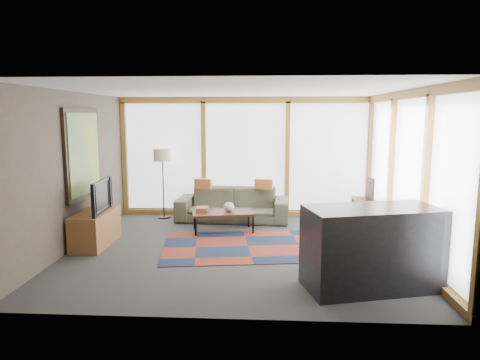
# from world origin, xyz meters

# --- Properties ---
(ground) EXTENTS (5.50, 5.50, 0.00)m
(ground) POSITION_xyz_m (0.00, 0.00, 0.00)
(ground) COLOR #2A2A27
(ground) RESTS_ON ground
(room_envelope) EXTENTS (5.52, 5.02, 2.62)m
(room_envelope) POSITION_xyz_m (0.49, 0.56, 1.54)
(room_envelope) COLOR #473933
(room_envelope) RESTS_ON ground
(rug) EXTENTS (3.07, 2.20, 0.01)m
(rug) POSITION_xyz_m (0.15, 0.12, 0.01)
(rug) COLOR maroon
(rug) RESTS_ON ground
(sofa) EXTENTS (2.37, 1.03, 0.68)m
(sofa) POSITION_xyz_m (-0.25, 1.94, 0.34)
(sofa) COLOR #3F3E2E
(sofa) RESTS_ON ground
(pillow_left) EXTENTS (0.38, 0.18, 0.20)m
(pillow_left) POSITION_xyz_m (-0.87, 1.95, 0.78)
(pillow_left) COLOR #B45E29
(pillow_left) RESTS_ON sofa
(pillow_right) EXTENTS (0.39, 0.17, 0.21)m
(pillow_right) POSITION_xyz_m (0.41, 1.95, 0.78)
(pillow_right) COLOR #B45E29
(pillow_right) RESTS_ON sofa
(floor_lamp) EXTENTS (0.38, 0.38, 1.50)m
(floor_lamp) POSITION_xyz_m (-1.75, 2.07, 0.75)
(floor_lamp) COLOR #302519
(floor_lamp) RESTS_ON ground
(coffee_table) EXTENTS (1.25, 0.80, 0.38)m
(coffee_table) POSITION_xyz_m (-0.36, 1.05, 0.19)
(coffee_table) COLOR #321811
(coffee_table) RESTS_ON ground
(book_stack) EXTENTS (0.23, 0.28, 0.09)m
(book_stack) POSITION_xyz_m (-0.76, 1.03, 0.43)
(book_stack) COLOR brown
(book_stack) RESTS_ON coffee_table
(vase) EXTENTS (0.25, 0.25, 0.18)m
(vase) POSITION_xyz_m (-0.25, 1.09, 0.47)
(vase) COLOR beige
(vase) RESTS_ON coffee_table
(bookshelf) EXTENTS (0.39, 2.15, 0.54)m
(bookshelf) POSITION_xyz_m (2.43, 0.89, 0.27)
(bookshelf) COLOR #321811
(bookshelf) RESTS_ON ground
(bowl_a) EXTENTS (0.27, 0.27, 0.11)m
(bowl_a) POSITION_xyz_m (2.45, 0.37, 0.59)
(bowl_a) COLOR black
(bowl_a) RESTS_ON bookshelf
(bowl_b) EXTENTS (0.18, 0.18, 0.09)m
(bowl_b) POSITION_xyz_m (2.47, 0.71, 0.58)
(bowl_b) COLOR black
(bowl_b) RESTS_ON bookshelf
(shelf_picture) EXTENTS (0.08, 0.34, 0.44)m
(shelf_picture) POSITION_xyz_m (2.52, 1.60, 0.76)
(shelf_picture) COLOR black
(shelf_picture) RESTS_ON bookshelf
(tv_console) EXTENTS (0.49, 1.17, 0.59)m
(tv_console) POSITION_xyz_m (-2.46, 0.06, 0.29)
(tv_console) COLOR brown
(tv_console) RESTS_ON ground
(television) EXTENTS (0.18, 0.97, 0.55)m
(television) POSITION_xyz_m (-2.40, 0.02, 0.86)
(television) COLOR black
(television) RESTS_ON tv_console
(bar_counter) EXTENTS (1.81, 1.17, 1.06)m
(bar_counter) POSITION_xyz_m (1.79, -1.53, 0.53)
(bar_counter) COLOR black
(bar_counter) RESTS_ON ground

